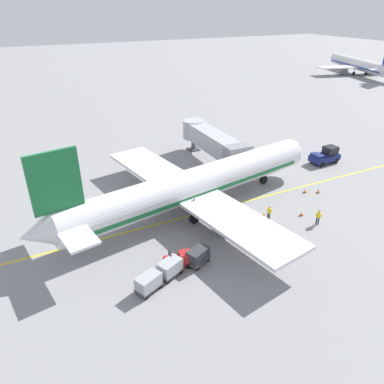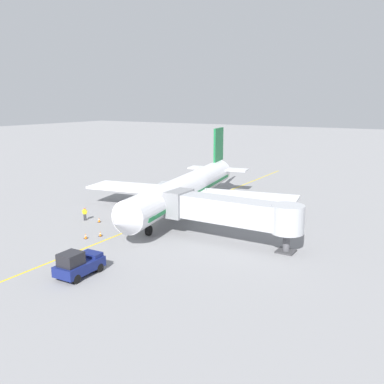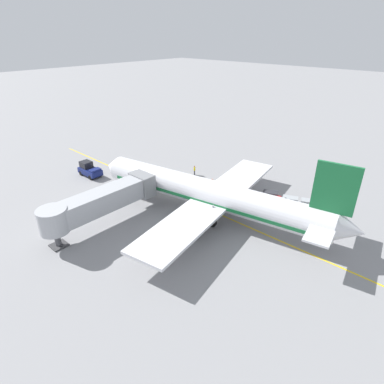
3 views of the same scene
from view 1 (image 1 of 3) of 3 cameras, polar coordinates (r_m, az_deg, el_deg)
ground_plane at (r=41.09m, az=0.62°, el=-3.53°), size 400.00×400.00×0.00m
gate_lead_in_line at (r=41.09m, az=0.62°, el=-3.53°), size 0.24×80.00×0.01m
parked_airliner at (r=40.47m, az=0.35°, el=1.11°), size 30.45×37.22×10.63m
jet_bridge at (r=53.14m, az=3.24°, el=8.04°), size 15.55×3.50×4.98m
pushback_tractor at (r=57.57m, az=20.32°, el=5.39°), size 2.32×4.46×2.40m
baggage_tug_lead at (r=33.22m, az=-2.11°, el=-10.64°), size 1.68×2.68×1.62m
baggage_cart_front at (r=33.33m, az=0.94°, el=-9.96°), size 2.08×2.93×1.58m
baggage_cart_second_in_train at (r=32.09m, az=-3.48°, el=-11.75°), size 2.08×2.93×1.58m
baggage_cart_third_in_train at (r=30.81m, az=-6.87°, el=-13.92°), size 2.08×2.93×1.58m
ground_crew_wing_walker at (r=39.08m, az=11.26°, el=-4.29°), size 0.72×0.32×1.69m
ground_crew_loader at (r=40.52m, az=12.06°, el=-3.14°), size 0.72×0.32×1.69m
ground_crew_marshaller at (r=41.17m, az=19.31°, el=-3.67°), size 0.65×0.47×1.69m
safety_cone_nose_left at (r=47.76m, az=17.41°, el=0.23°), size 0.36×0.36×0.59m
safety_cone_nose_right at (r=42.54m, az=16.92°, el=-3.24°), size 0.36×0.36×0.59m
safety_cone_wing_tip at (r=48.24m, az=19.34°, el=0.20°), size 0.36×0.36×0.59m
distant_taxiing_airliner at (r=138.60m, az=24.81°, el=17.78°), size 34.76×28.71×10.10m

